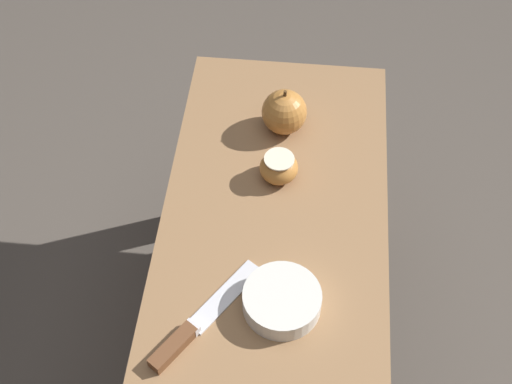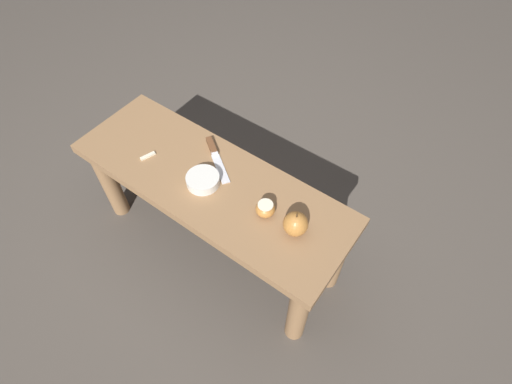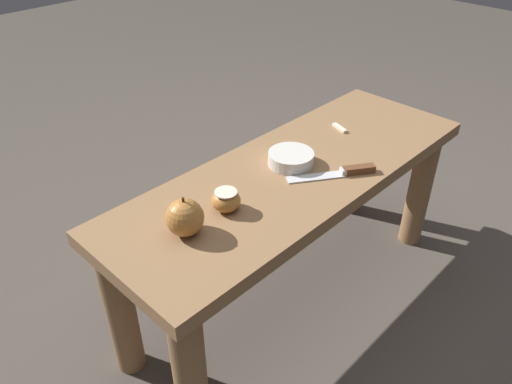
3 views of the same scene
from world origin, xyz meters
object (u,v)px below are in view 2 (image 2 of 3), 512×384
object	(u,v)px
wooden_bench	(212,196)
knife	(214,153)
apple_cut	(266,209)
apple_whole	(295,225)
bowl	(203,180)

from	to	relation	value
wooden_bench	knife	distance (m)	0.17
apple_cut	apple_whole	bearing A→B (deg)	-2.55
knife	apple_cut	bearing A→B (deg)	15.39
knife	apple_whole	size ratio (longest dim) A/B	2.21
apple_whole	bowl	distance (m)	0.39
wooden_bench	bowl	distance (m)	0.13
wooden_bench	apple_whole	bearing A→B (deg)	-0.68
apple_whole	apple_cut	bearing A→B (deg)	177.45
wooden_bench	apple_whole	distance (m)	0.41
knife	bowl	xyz separation A→B (m)	(0.06, -0.14, 0.01)
apple_whole	bowl	xyz separation A→B (m)	(-0.39, -0.02, -0.03)
wooden_bench	bowl	xyz separation A→B (m)	(-0.01, -0.03, 0.12)
apple_cut	bowl	size ratio (longest dim) A/B	0.56
knife	apple_whole	distance (m)	0.47
knife	apple_cut	size ratio (longest dim) A/B	3.06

